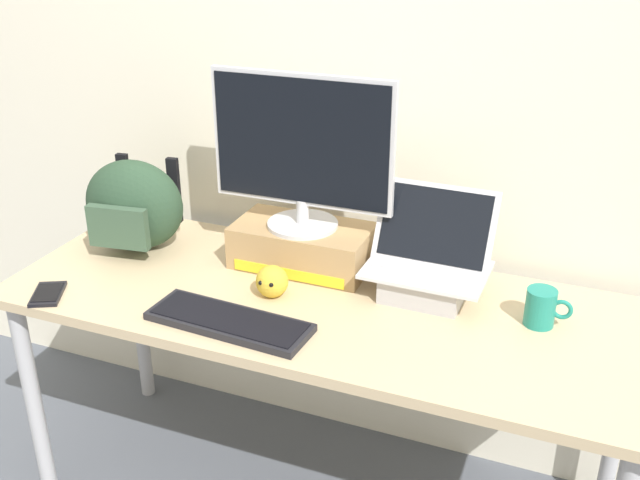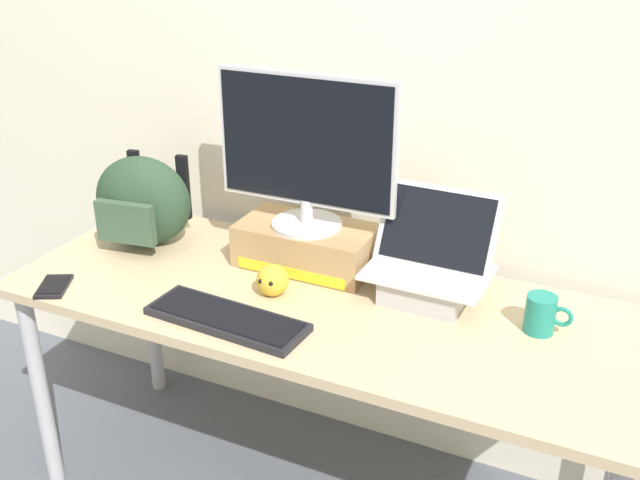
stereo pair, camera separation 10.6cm
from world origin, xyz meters
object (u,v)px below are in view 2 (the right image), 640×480
coffee_mug (542,314)px  plush_toy (273,280)px  external_keyboard (227,319)px  desktop_monitor (306,151)px  open_laptop (428,276)px  toner_box_yellow (307,245)px  cell_phone (54,286)px  messenger_backpack (143,201)px

coffee_mug → plush_toy: coffee_mug is taller
external_keyboard → plush_toy: plush_toy is taller
desktop_monitor → plush_toy: size_ratio=5.95×
desktop_monitor → open_laptop: bearing=-5.9°
toner_box_yellow → cell_phone: bearing=-143.1°
messenger_backpack → toner_box_yellow: bearing=0.5°
toner_box_yellow → desktop_monitor: desktop_monitor is taller
external_keyboard → cell_phone: (-0.55, -0.05, -0.01)m
desktop_monitor → coffee_mug: bearing=-7.8°
messenger_backpack → plush_toy: (0.53, -0.13, -0.10)m
open_laptop → coffee_mug: size_ratio=2.79×
coffee_mug → messenger_backpack: bearing=179.6°
desktop_monitor → cell_phone: bearing=-144.1°
toner_box_yellow → desktop_monitor: 0.30m
open_laptop → coffee_mug: open_laptop is taller
toner_box_yellow → messenger_backpack: size_ratio=1.20×
external_keyboard → toner_box_yellow: bearing=87.5°
cell_phone → plush_toy: bearing=-5.1°
toner_box_yellow → coffee_mug: (0.71, -0.09, -0.01)m
toner_box_yellow → cell_phone: toner_box_yellow is taller
external_keyboard → plush_toy: 0.19m
coffee_mug → desktop_monitor: bearing=173.1°
desktop_monitor → external_keyboard: bearing=-97.1°
external_keyboard → coffee_mug: coffee_mug is taller
messenger_backpack → cell_phone: 0.39m
desktop_monitor → open_laptop: 0.49m
desktop_monitor → external_keyboard: 0.53m
desktop_monitor → plush_toy: (-0.00, -0.21, -0.31)m
external_keyboard → messenger_backpack: messenger_backpack is taller
desktop_monitor → coffee_mug: size_ratio=4.51×
open_laptop → cell_phone: bearing=-156.4°
messenger_backpack → external_keyboard: bearing=-40.3°
desktop_monitor → messenger_backpack: bearing=-172.7°
desktop_monitor → open_laptop: desktop_monitor is taller
coffee_mug → cell_phone: size_ratio=0.78×
external_keyboard → desktop_monitor: bearing=87.5°
toner_box_yellow → plush_toy: (-0.00, -0.21, -0.02)m
plush_toy → cell_phone: bearing=-158.2°
desktop_monitor → plush_toy: bearing=-92.1°
open_laptop → messenger_backpack: bearing=-176.3°
coffee_mug → cell_phone: 1.34m
plush_toy → messenger_backpack: bearing=166.3°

